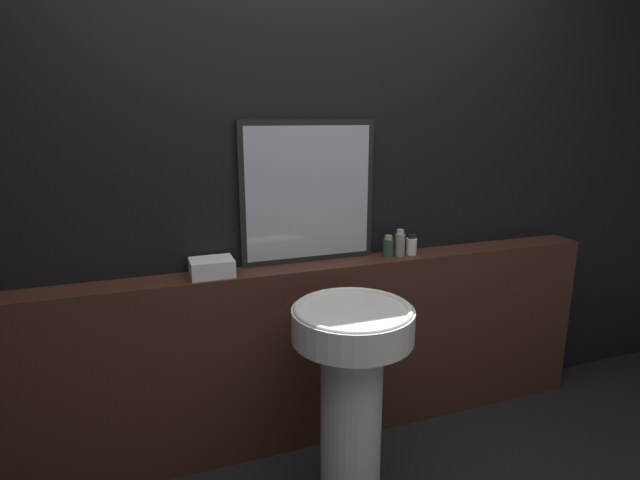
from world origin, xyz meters
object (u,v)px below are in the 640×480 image
(shampoo_bottle, at_px, (388,247))
(pedestal_sink, at_px, (352,380))
(lotion_bottle, at_px, (411,245))
(towel_stack, at_px, (212,267))
(conditioner_bottle, at_px, (400,244))
(mirror, at_px, (308,193))

(shampoo_bottle, bearing_deg, pedestal_sink, -130.47)
(pedestal_sink, distance_m, shampoo_bottle, 0.71)
(pedestal_sink, relative_size, shampoo_bottle, 7.95)
(pedestal_sink, height_order, lotion_bottle, lotion_bottle)
(towel_stack, relative_size, conditioner_bottle, 1.38)
(pedestal_sink, relative_size, mirror, 1.31)
(mirror, bearing_deg, towel_stack, -171.57)
(mirror, xyz_separation_m, conditioner_bottle, (0.45, -0.07, -0.26))
(conditioner_bottle, bearing_deg, shampoo_bottle, -180.00)
(shampoo_bottle, relative_size, conditioner_bottle, 0.81)
(mirror, height_order, lotion_bottle, mirror)
(lotion_bottle, bearing_deg, conditioner_bottle, 180.00)
(pedestal_sink, distance_m, mirror, 0.85)
(mirror, bearing_deg, pedestal_sink, -89.99)
(towel_stack, relative_size, lotion_bottle, 1.82)
(mirror, distance_m, towel_stack, 0.55)
(towel_stack, xyz_separation_m, shampoo_bottle, (0.84, 0.00, 0.01))
(towel_stack, bearing_deg, pedestal_sink, -44.35)
(conditioner_bottle, bearing_deg, mirror, 171.33)
(towel_stack, bearing_deg, conditioner_bottle, 0.00)
(towel_stack, xyz_separation_m, conditioner_bottle, (0.91, 0.00, 0.02))
(mirror, height_order, shampoo_bottle, mirror)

